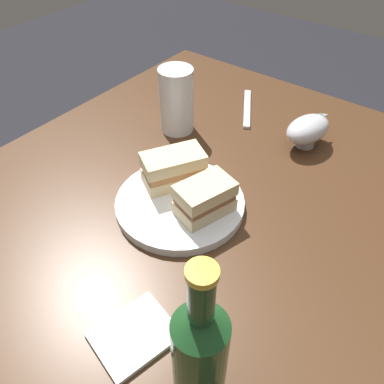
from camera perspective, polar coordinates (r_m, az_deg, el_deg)
ground_plane at (r=1.35m, az=1.05°, el=-23.35°), size 6.00×6.00×0.00m
dining_table at (r=1.04m, az=1.31°, el=-15.42°), size 1.08×0.94×0.71m
plate at (r=0.74m, az=-1.76°, el=-1.61°), size 0.24×0.24×0.02m
sandwich_half_left at (r=0.69m, az=1.86°, el=-0.91°), size 0.12×0.09×0.06m
sandwich_half_right at (r=0.76m, az=-2.69°, el=3.46°), size 0.13×0.11×0.07m
potato_wedge_front at (r=0.77m, az=1.45°, el=1.77°), size 0.06×0.05×0.02m
potato_wedge_middle at (r=0.76m, az=2.89°, el=1.61°), size 0.04×0.04×0.02m
potato_wedge_back at (r=0.77m, az=1.20°, el=2.16°), size 0.04×0.04×0.02m
potato_wedge_left_edge at (r=0.75m, az=2.12°, el=1.10°), size 0.05×0.06×0.02m
potato_wedge_right_edge at (r=0.77m, az=1.98°, el=1.81°), size 0.05×0.04×0.02m
pint_glass at (r=0.92m, az=-2.27°, el=12.56°), size 0.08×0.08×0.15m
gravy_boat at (r=0.92m, az=16.53°, el=8.76°), size 0.14×0.10×0.07m
cider_bottle at (r=0.48m, az=1.14°, el=-22.15°), size 0.06×0.06×0.25m
napkin at (r=0.60m, az=-8.38°, el=-19.88°), size 0.13×0.11×0.01m
fork at (r=1.04m, az=8.01°, el=11.95°), size 0.16×0.11×0.01m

